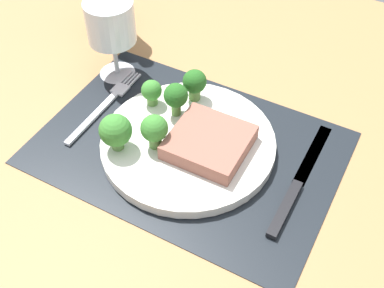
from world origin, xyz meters
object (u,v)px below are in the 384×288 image
Objects in this scene: fork at (105,105)px; wine_glass at (111,26)px; plate at (188,143)px; steak at (208,143)px; knife at (296,186)px.

wine_glass is at bearing 108.99° from fork.
wine_glass is (-19.38, 9.58, 8.68)cm from plate.
steak is at bearing -4.31° from plate.
steak is at bearing -23.29° from wine_glass.
wine_glass is (-3.17, 8.16, 9.23)cm from fork.
steak reaches higher than knife.
knife reaches higher than fork.
wine_glass is at bearing 156.71° from steak.
plate is at bearing -26.29° from wine_glass.
steak is 13.73cm from knife.
plate is 2.38× the size of steak.
fork is at bearing 174.99° from plate.
fork is at bearing 175.12° from steak.
plate is 1.13× the size of knife.
wine_glass reaches higher than steak.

